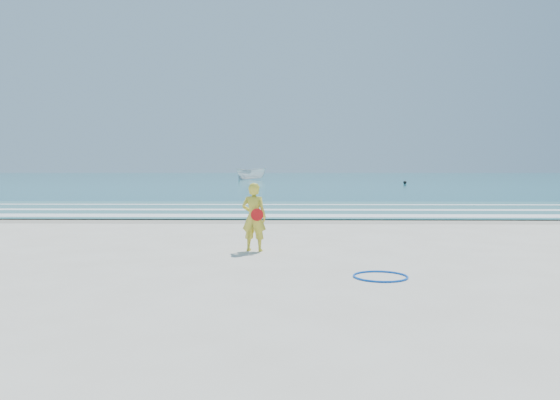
{
  "coord_description": "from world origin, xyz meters",
  "views": [
    {
      "loc": [
        0.86,
        -9.85,
        1.81
      ],
      "look_at": [
        0.6,
        4.0,
        1.0
      ],
      "focal_mm": 35.0,
      "sensor_mm": 36.0,
      "label": 1
    }
  ],
  "objects": [
    {
      "name": "boat",
      "position": [
        -5.14,
        74.05,
        1.02
      ],
      "size": [
        5.44,
        3.74,
        1.97
      ],
      "primitive_type": "imported",
      "rotation": [
        0.0,
        0.0,
        1.17
      ],
      "color": "white",
      "rests_on": "ocean"
    },
    {
      "name": "shallow",
      "position": [
        0.0,
        14.0,
        0.04
      ],
      "size": [
        400.0,
        10.0,
        0.01
      ],
      "primitive_type": "cube",
      "color": "#59B7AD",
      "rests_on": "ocean"
    },
    {
      "name": "hoop",
      "position": [
        2.36,
        -0.87,
        0.02
      ],
      "size": [
        1.16,
        1.16,
        0.03
      ],
      "primitive_type": "torus",
      "rotation": [
        0.0,
        0.0,
        -0.33
      ],
      "color": "blue",
      "rests_on": "ground"
    },
    {
      "name": "ocean",
      "position": [
        0.0,
        105.0,
        0.02
      ],
      "size": [
        400.0,
        190.0,
        0.04
      ],
      "primitive_type": "cube",
      "color": "#19727F",
      "rests_on": "ground"
    },
    {
      "name": "foam_near",
      "position": [
        0.0,
        10.3,
        0.05
      ],
      "size": [
        400.0,
        1.4,
        0.01
      ],
      "primitive_type": "cube",
      "color": "white",
      "rests_on": "shallow"
    },
    {
      "name": "buoy",
      "position": [
        13.72,
        51.47,
        0.23
      ],
      "size": [
        0.38,
        0.38,
        0.38
      ],
      "primitive_type": "sphere",
      "color": "black",
      "rests_on": "ocean"
    },
    {
      "name": "ground",
      "position": [
        0.0,
        0.0,
        0.0
      ],
      "size": [
        400.0,
        400.0,
        0.0
      ],
      "primitive_type": "plane",
      "color": "silver",
      "rests_on": "ground"
    },
    {
      "name": "foam_mid",
      "position": [
        0.0,
        13.2,
        0.05
      ],
      "size": [
        400.0,
        0.9,
        0.01
      ],
      "primitive_type": "cube",
      "color": "white",
      "rests_on": "shallow"
    },
    {
      "name": "foam_far",
      "position": [
        0.0,
        16.5,
        0.05
      ],
      "size": [
        400.0,
        0.6,
        0.01
      ],
      "primitive_type": "cube",
      "color": "white",
      "rests_on": "shallow"
    },
    {
      "name": "woman",
      "position": [
        0.08,
        1.96,
        0.75
      ],
      "size": [
        0.61,
        0.47,
        1.5
      ],
      "color": "gold",
      "rests_on": "ground"
    },
    {
      "name": "wet_sand",
      "position": [
        0.0,
        9.0,
        0.0
      ],
      "size": [
        400.0,
        2.4,
        0.0
      ],
      "primitive_type": "cube",
      "color": "#B2A893",
      "rests_on": "ground"
    }
  ]
}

